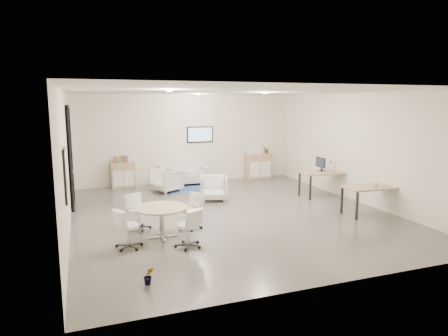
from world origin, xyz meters
name	(u,v)px	position (x,y,z in m)	size (l,w,h in m)	color
room_shell	(231,154)	(0.00, 0.00, 1.60)	(9.60, 10.60, 4.80)	#514E4A
glass_door	(70,153)	(-3.95, 2.51, 1.50)	(0.09, 1.90, 2.85)	black
artwork	(65,176)	(-3.97, -1.60, 1.55)	(0.05, 0.54, 1.04)	black
wall_tv	(200,135)	(0.50, 4.46, 1.75)	(0.98, 0.06, 0.58)	black
ceiling_spots	(213,93)	(-0.20, 0.83, 3.18)	(3.14, 4.14, 0.03)	#FFEAC6
sideboard_left	(123,175)	(-2.34, 4.27, 0.44)	(0.79, 0.41, 0.89)	tan
sideboard_right	(258,166)	(2.76, 4.24, 0.49)	(0.97, 0.47, 0.97)	tan
books	(121,159)	(-2.38, 4.27, 1.00)	(0.46, 0.14, 0.22)	red
printer	(254,149)	(2.60, 4.24, 1.14)	(0.52, 0.44, 0.35)	white
loveseat	(183,176)	(-0.26, 4.10, 0.32)	(1.60, 0.83, 0.59)	silver
blue_rug	(194,189)	(-0.10, 3.20, 0.01)	(1.69, 1.13, 0.01)	#2D4489
armchair_left	(166,179)	(-1.05, 3.18, 0.42)	(0.81, 0.76, 0.83)	silver
armchair_right	(214,187)	(0.05, 1.54, 0.41)	(0.79, 0.74, 0.82)	silver
desk_rear	(324,174)	(3.47, 0.86, 0.69)	(1.55, 0.88, 0.77)	tan
desk_front	(371,189)	(3.43, -1.34, 0.67)	(1.47, 0.79, 0.75)	tan
monitor	(321,164)	(3.43, 1.01, 1.01)	(0.20, 0.50, 0.44)	black
round_table	(161,211)	(-2.10, -1.29, 0.60)	(1.13, 1.13, 0.69)	tan
meeting_chairs	(162,219)	(-2.10, -1.29, 0.41)	(2.29, 2.29, 0.82)	white
plant_cabinet	(267,150)	(3.14, 4.26, 1.08)	(0.24, 0.26, 0.21)	#3F7F3F
plant_floor	(149,281)	(-2.75, -3.48, 0.07)	(0.17, 0.31, 0.14)	#3F7F3F
cup	(376,185)	(3.47, -1.46, 0.82)	(0.13, 0.10, 0.13)	white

